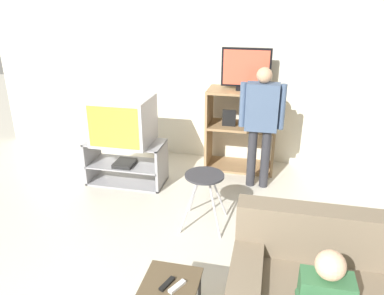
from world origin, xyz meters
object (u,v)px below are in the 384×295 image
at_px(tv_stand, 126,162).
at_px(media_shelf, 241,129).
at_px(folding_stool, 204,182).
at_px(remote_control_black, 167,284).
at_px(remote_control_white, 177,286).
at_px(television_flat, 246,70).
at_px(television_main, 123,120).
at_px(person_standing_adult, 261,118).
at_px(snack_table, 171,289).

distance_m(tv_stand, media_shelf, 1.60).
bearing_deg(folding_stool, remote_control_black, -89.50).
bearing_deg(remote_control_white, media_shelf, 115.98).
relative_size(media_shelf, television_flat, 1.75).
distance_m(tv_stand, television_main, 0.57).
distance_m(television_flat, person_standing_adult, 0.74).
bearing_deg(media_shelf, remote_control_white, -92.56).
xyz_separation_m(snack_table, remote_control_black, (-0.01, -0.03, 0.07)).
relative_size(tv_stand, person_standing_adult, 0.65).
xyz_separation_m(television_main, snack_table, (1.19, -2.10, -0.48)).
xyz_separation_m(television_flat, remote_control_white, (-0.15, -2.93, -0.93)).
distance_m(tv_stand, folding_stool, 1.39).
xyz_separation_m(folding_stool, remote_control_black, (0.01, -1.40, -0.06)).
xyz_separation_m(snack_table, remote_control_white, (0.06, -0.04, 0.07)).
xyz_separation_m(remote_control_white, person_standing_adult, (0.40, 2.41, 0.47)).
bearing_deg(television_flat, folding_stool, -98.84).
height_order(tv_stand, remote_control_black, tv_stand).
bearing_deg(television_flat, tv_stand, -150.61).
distance_m(television_main, person_standing_adult, 1.67).
xyz_separation_m(tv_stand, folding_stool, (1.16, -0.74, 0.22)).
bearing_deg(person_standing_adult, media_shelf, 118.68).
distance_m(folding_stool, snack_table, 1.37).
bearing_deg(snack_table, person_standing_adult, 78.93).
distance_m(remote_control_white, person_standing_adult, 2.49).
distance_m(television_flat, folding_stool, 1.77).
bearing_deg(tv_stand, television_flat, 29.39).
bearing_deg(folding_stool, media_shelf, 81.85).
relative_size(folding_stool, snack_table, 1.40).
distance_m(media_shelf, remote_control_black, 2.91).
relative_size(remote_control_black, person_standing_adult, 0.10).
xyz_separation_m(folding_stool, person_standing_adult, (0.49, 1.00, 0.41)).
bearing_deg(tv_stand, remote_control_white, -60.00).
bearing_deg(tv_stand, person_standing_adult, 9.00).
xyz_separation_m(tv_stand, remote_control_black, (1.17, -2.14, 0.16)).
height_order(tv_stand, television_flat, television_flat).
bearing_deg(television_main, folding_stool, -32.34).
bearing_deg(remote_control_white, folding_stool, 121.99).
bearing_deg(snack_table, tv_stand, 119.30).
distance_m(snack_table, remote_control_white, 0.10).
bearing_deg(television_main, remote_control_black, -61.23).
height_order(television_main, snack_table, television_main).
relative_size(media_shelf, folding_stool, 1.89).
xyz_separation_m(media_shelf, remote_control_black, (-0.20, -2.90, -0.14)).
bearing_deg(snack_table, television_flat, 85.84).
distance_m(television_main, snack_table, 2.46).
height_order(media_shelf, television_flat, television_flat).
distance_m(tv_stand, remote_control_white, 2.49).
distance_m(tv_stand, television_flat, 1.94).
height_order(tv_stand, person_standing_adult, person_standing_adult).
xyz_separation_m(television_main, folding_stool, (1.16, -0.73, -0.35)).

